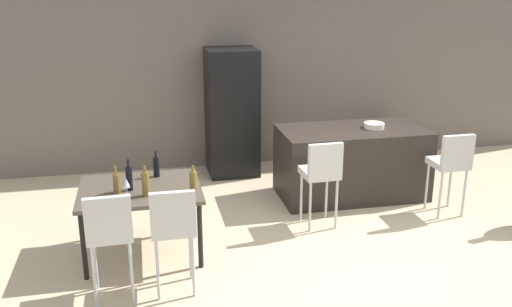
{
  "coord_description": "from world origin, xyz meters",
  "views": [
    {
      "loc": [
        -2.16,
        -5.6,
        2.84
      ],
      "look_at": [
        -0.88,
        0.44,
        0.85
      ],
      "focal_mm": 39.18,
      "sensor_mm": 36.0,
      "label": 1
    }
  ],
  "objects_px": {
    "kitchen_island": "(351,162)",
    "wine_bottle_near": "(193,181)",
    "wine_bottle_corner": "(156,167)",
    "dining_table": "(140,194)",
    "fruit_bowl": "(374,125)",
    "dining_chair_near": "(109,230)",
    "potted_plant": "(388,138)",
    "wine_bottle_end": "(117,183)",
    "wine_glass_left": "(126,183)",
    "wine_bottle_far": "(129,178)",
    "refrigerator": "(232,112)",
    "bar_chair_left": "(322,170)",
    "bar_chair_middle": "(451,161)",
    "dining_chair_far": "(173,224)",
    "wine_bottle_middle": "(146,184)"
  },
  "relations": [
    {
      "from": "wine_bottle_far",
      "to": "wine_bottle_middle",
      "type": "bearing_deg",
      "value": -49.9
    },
    {
      "from": "bar_chair_middle",
      "to": "fruit_bowl",
      "type": "height_order",
      "value": "bar_chair_middle"
    },
    {
      "from": "wine_bottle_middle",
      "to": "wine_bottle_end",
      "type": "height_order",
      "value": "wine_bottle_middle"
    },
    {
      "from": "refrigerator",
      "to": "potted_plant",
      "type": "bearing_deg",
      "value": -0.23
    },
    {
      "from": "bar_chair_left",
      "to": "bar_chair_middle",
      "type": "bearing_deg",
      "value": -0.0
    },
    {
      "from": "bar_chair_left",
      "to": "refrigerator",
      "type": "relative_size",
      "value": 0.57
    },
    {
      "from": "kitchen_island",
      "to": "dining_table",
      "type": "relative_size",
      "value": 1.53
    },
    {
      "from": "wine_bottle_end",
      "to": "wine_glass_left",
      "type": "xyz_separation_m",
      "value": [
        0.1,
        -0.05,
        0.01
      ]
    },
    {
      "from": "bar_chair_middle",
      "to": "wine_glass_left",
      "type": "relative_size",
      "value": 6.03
    },
    {
      "from": "bar_chair_middle",
      "to": "wine_bottle_end",
      "type": "distance_m",
      "value": 3.92
    },
    {
      "from": "refrigerator",
      "to": "fruit_bowl",
      "type": "bearing_deg",
      "value": -36.62
    },
    {
      "from": "wine_bottle_near",
      "to": "dining_chair_near",
      "type": "bearing_deg",
      "value": -141.75
    },
    {
      "from": "kitchen_island",
      "to": "wine_bottle_end",
      "type": "height_order",
      "value": "wine_bottle_end"
    },
    {
      "from": "dining_table",
      "to": "fruit_bowl",
      "type": "xyz_separation_m",
      "value": [
        3.03,
        1.07,
        0.28
      ]
    },
    {
      "from": "wine_bottle_near",
      "to": "wine_bottle_corner",
      "type": "distance_m",
      "value": 0.63
    },
    {
      "from": "dining_table",
      "to": "wine_bottle_middle",
      "type": "distance_m",
      "value": 0.31
    },
    {
      "from": "refrigerator",
      "to": "wine_bottle_corner",
      "type": "bearing_deg",
      "value": -120.29
    },
    {
      "from": "wine_bottle_corner",
      "to": "wine_bottle_near",
      "type": "bearing_deg",
      "value": -56.97
    },
    {
      "from": "wine_bottle_end",
      "to": "fruit_bowl",
      "type": "distance_m",
      "value": 3.46
    },
    {
      "from": "wine_bottle_end",
      "to": "wine_bottle_corner",
      "type": "relative_size",
      "value": 1.0
    },
    {
      "from": "wine_bottle_middle",
      "to": "wine_bottle_far",
      "type": "bearing_deg",
      "value": 130.1
    },
    {
      "from": "wine_bottle_end",
      "to": "refrigerator",
      "type": "distance_m",
      "value": 2.9
    },
    {
      "from": "bar_chair_left",
      "to": "wine_bottle_far",
      "type": "bearing_deg",
      "value": -172.64
    },
    {
      "from": "dining_table",
      "to": "wine_bottle_end",
      "type": "xyz_separation_m",
      "value": [
        -0.22,
        -0.12,
        0.18
      ]
    },
    {
      "from": "dining_chair_near",
      "to": "dining_chair_far",
      "type": "xyz_separation_m",
      "value": [
        0.56,
        -0.0,
        0.0
      ]
    },
    {
      "from": "potted_plant",
      "to": "dining_chair_far",
      "type": "bearing_deg",
      "value": -138.35
    },
    {
      "from": "refrigerator",
      "to": "wine_bottle_middle",
      "type": "bearing_deg",
      "value": -117.0
    },
    {
      "from": "bar_chair_middle",
      "to": "fruit_bowl",
      "type": "xyz_separation_m",
      "value": [
        -0.65,
        0.84,
        0.26
      ]
    },
    {
      "from": "kitchen_island",
      "to": "wine_bottle_near",
      "type": "relative_size",
      "value": 6.87
    },
    {
      "from": "wine_bottle_middle",
      "to": "wine_glass_left",
      "type": "relative_size",
      "value": 1.8
    },
    {
      "from": "bar_chair_middle",
      "to": "wine_bottle_far",
      "type": "xyz_separation_m",
      "value": [
        -3.77,
        -0.28,
        0.17
      ]
    },
    {
      "from": "wine_bottle_far",
      "to": "kitchen_island",
      "type": "bearing_deg",
      "value": 21.72
    },
    {
      "from": "bar_chair_middle",
      "to": "wine_bottle_far",
      "type": "distance_m",
      "value": 3.79
    },
    {
      "from": "fruit_bowl",
      "to": "potted_plant",
      "type": "distance_m",
      "value": 1.58
    },
    {
      "from": "dining_chair_far",
      "to": "wine_bottle_corner",
      "type": "bearing_deg",
      "value": 94.52
    },
    {
      "from": "dining_chair_far",
      "to": "potted_plant",
      "type": "height_order",
      "value": "dining_chair_far"
    },
    {
      "from": "wine_bottle_end",
      "to": "wine_bottle_corner",
      "type": "xyz_separation_m",
      "value": [
        0.41,
        0.43,
        0.0
      ]
    },
    {
      "from": "kitchen_island",
      "to": "dining_chair_near",
      "type": "height_order",
      "value": "dining_chair_near"
    },
    {
      "from": "wine_bottle_near",
      "to": "potted_plant",
      "type": "bearing_deg",
      "value": 37.41
    },
    {
      "from": "kitchen_island",
      "to": "dining_chair_far",
      "type": "relative_size",
      "value": 1.81
    },
    {
      "from": "bar_chair_middle",
      "to": "refrigerator",
      "type": "xyz_separation_m",
      "value": [
        -2.32,
        2.08,
        0.22
      ]
    },
    {
      "from": "kitchen_island",
      "to": "wine_bottle_middle",
      "type": "xyz_separation_m",
      "value": [
        -2.69,
        -1.32,
        0.41
      ]
    },
    {
      "from": "bar_chair_middle",
      "to": "dining_chair_near",
      "type": "relative_size",
      "value": 1.0
    },
    {
      "from": "dining_chair_near",
      "to": "wine_bottle_far",
      "type": "distance_m",
      "value": 0.85
    },
    {
      "from": "dining_table",
      "to": "wine_bottle_far",
      "type": "relative_size",
      "value": 3.74
    },
    {
      "from": "potted_plant",
      "to": "dining_table",
      "type": "bearing_deg",
      "value": -149.0
    },
    {
      "from": "wine_bottle_far",
      "to": "bar_chair_middle",
      "type": "bearing_deg",
      "value": 4.19
    },
    {
      "from": "dining_table",
      "to": "fruit_bowl",
      "type": "bearing_deg",
      "value": 19.5
    },
    {
      "from": "wine_bottle_far",
      "to": "wine_bottle_end",
      "type": "height_order",
      "value": "wine_bottle_far"
    },
    {
      "from": "dining_chair_far",
      "to": "wine_glass_left",
      "type": "bearing_deg",
      "value": 120.43
    }
  ]
}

